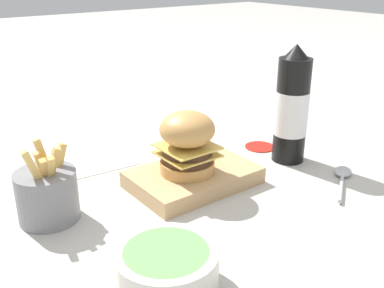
{
  "coord_description": "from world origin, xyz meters",
  "views": [
    {
      "loc": [
        0.46,
        0.6,
        0.39
      ],
      "look_at": [
        0.01,
        -0.0,
        0.08
      ],
      "focal_mm": 42.0,
      "sensor_mm": 36.0,
      "label": 1
    }
  ],
  "objects_px": {
    "fries_basket": "(47,194)",
    "spoon": "(343,175)",
    "serving_board": "(192,176)",
    "side_bowl": "(167,268)",
    "ketchup_bottle": "(292,109)",
    "burger": "(186,142)"
  },
  "relations": [
    {
      "from": "fries_basket",
      "to": "spoon",
      "type": "bearing_deg",
      "value": 158.92
    },
    {
      "from": "serving_board",
      "to": "side_bowl",
      "type": "height_order",
      "value": "side_bowl"
    },
    {
      "from": "ketchup_bottle",
      "to": "spoon",
      "type": "bearing_deg",
      "value": 98.52
    },
    {
      "from": "spoon",
      "to": "ketchup_bottle",
      "type": "bearing_deg",
      "value": 65.27
    },
    {
      "from": "ketchup_bottle",
      "to": "fries_basket",
      "type": "relative_size",
      "value": 1.76
    },
    {
      "from": "serving_board",
      "to": "burger",
      "type": "relative_size",
      "value": 1.98
    },
    {
      "from": "fries_basket",
      "to": "spoon",
      "type": "height_order",
      "value": "fries_basket"
    },
    {
      "from": "serving_board",
      "to": "spoon",
      "type": "relative_size",
      "value": 1.66
    },
    {
      "from": "burger",
      "to": "side_bowl",
      "type": "bearing_deg",
      "value": 48.47
    },
    {
      "from": "burger",
      "to": "spoon",
      "type": "relative_size",
      "value": 0.84
    },
    {
      "from": "side_bowl",
      "to": "spoon",
      "type": "height_order",
      "value": "side_bowl"
    },
    {
      "from": "burger",
      "to": "spoon",
      "type": "bearing_deg",
      "value": 149.71
    },
    {
      "from": "serving_board",
      "to": "fries_basket",
      "type": "relative_size",
      "value": 1.65
    },
    {
      "from": "serving_board",
      "to": "ketchup_bottle",
      "type": "xyz_separation_m",
      "value": [
        -0.23,
        0.03,
        0.1
      ]
    },
    {
      "from": "burger",
      "to": "fries_basket",
      "type": "xyz_separation_m",
      "value": [
        0.24,
        -0.04,
        -0.04
      ]
    },
    {
      "from": "spoon",
      "to": "fries_basket",
      "type": "bearing_deg",
      "value": 125.67
    },
    {
      "from": "ketchup_bottle",
      "to": "side_bowl",
      "type": "relative_size",
      "value": 1.82
    },
    {
      "from": "burger",
      "to": "fries_basket",
      "type": "distance_m",
      "value": 0.25
    },
    {
      "from": "burger",
      "to": "fries_basket",
      "type": "relative_size",
      "value": 0.83
    },
    {
      "from": "serving_board",
      "to": "ketchup_bottle",
      "type": "bearing_deg",
      "value": 172.42
    },
    {
      "from": "burger",
      "to": "side_bowl",
      "type": "distance_m",
      "value": 0.28
    },
    {
      "from": "ketchup_bottle",
      "to": "spoon",
      "type": "height_order",
      "value": "ketchup_bottle"
    }
  ]
}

